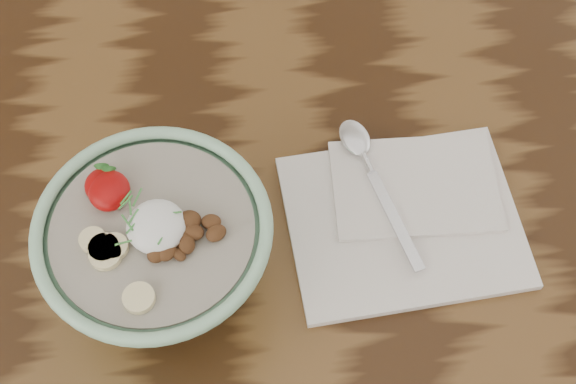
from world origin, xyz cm
name	(u,v)px	position (x,y,z in cm)	size (l,w,h in cm)	color
table	(198,312)	(0.00, 0.00, 65.70)	(160.00, 90.00, 75.00)	black
breakfast_bowl	(159,250)	(-1.97, 0.03, 82.19)	(21.34, 21.34, 13.95)	#98CCA4
napkin	(406,214)	(22.84, 4.68, 75.61)	(24.85, 20.62, 1.45)	white
spoon	(364,157)	(19.40, 11.16, 76.87)	(6.90, 18.82, 0.99)	silver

